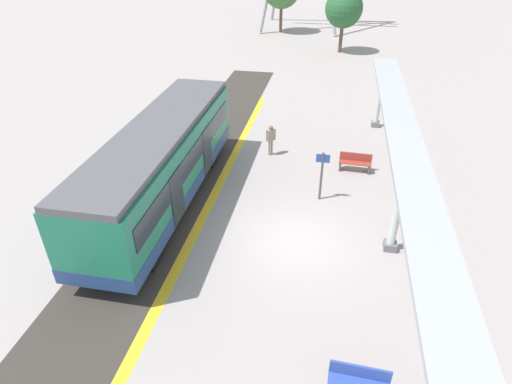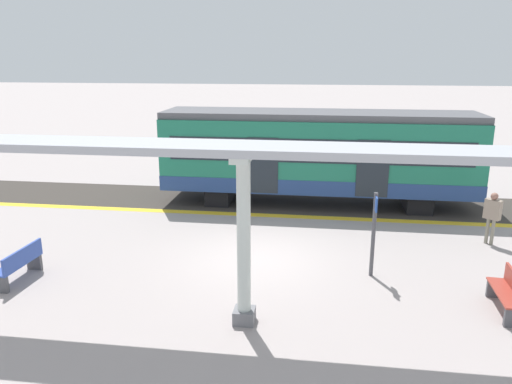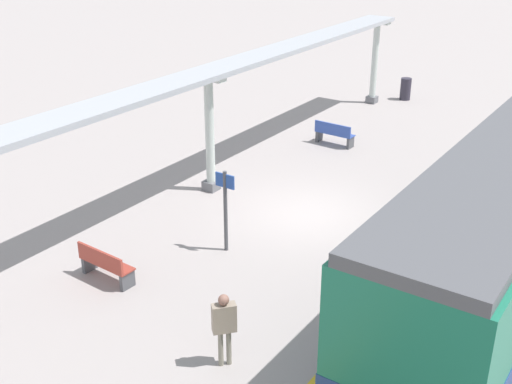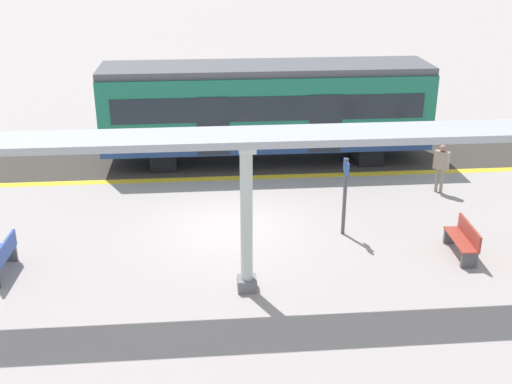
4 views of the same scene
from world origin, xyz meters
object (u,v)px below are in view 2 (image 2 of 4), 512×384
object	(u,v)px
bench_mid_platform	(20,264)
platform_info_sign	(374,226)
passenger_waiting_near_edge	(492,212)
train_near_carriage	(318,156)
canopy_pillar_second	(244,240)
bench_near_end	(510,293)

from	to	relation	value
bench_mid_platform	platform_info_sign	xyz separation A→B (m)	(-1.48, 8.70, 0.89)
bench_mid_platform	passenger_waiting_near_edge	size ratio (longest dim) A/B	0.95
train_near_carriage	platform_info_sign	size ratio (longest dim) A/B	5.21
train_near_carriage	bench_mid_platform	distance (m)	10.68
train_near_carriage	platform_info_sign	world-z (taller)	train_near_carriage
train_near_carriage	canopy_pillar_second	xyz separation A→B (m)	(8.99, -1.34, 0.02)
bench_near_end	platform_info_sign	xyz separation A→B (m)	(-1.48, -2.81, 0.89)
bench_near_end	platform_info_sign	size ratio (longest dim) A/B	0.69
passenger_waiting_near_edge	bench_near_end	bearing A→B (deg)	-11.87
train_near_carriage	canopy_pillar_second	bearing A→B (deg)	-8.50
canopy_pillar_second	platform_info_sign	size ratio (longest dim) A/B	1.65
platform_info_sign	bench_mid_platform	bearing A→B (deg)	-80.34
bench_near_end	train_near_carriage	bearing A→B (deg)	-150.96
bench_mid_platform	passenger_waiting_near_edge	distance (m)	13.09
train_near_carriage	bench_near_end	distance (m)	9.00
bench_near_end	passenger_waiting_near_edge	xyz separation A→B (m)	(-4.19, 0.88, 0.55)
canopy_pillar_second	bench_near_end	xyz separation A→B (m)	(-1.22, 5.66, -1.40)
canopy_pillar_second	passenger_waiting_near_edge	size ratio (longest dim) A/B	2.29
train_near_carriage	bench_near_end	world-z (taller)	train_near_carriage
train_near_carriage	passenger_waiting_near_edge	distance (m)	6.36
bench_near_end	bench_mid_platform	world-z (taller)	same
bench_near_end	bench_mid_platform	bearing A→B (deg)	-90.01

